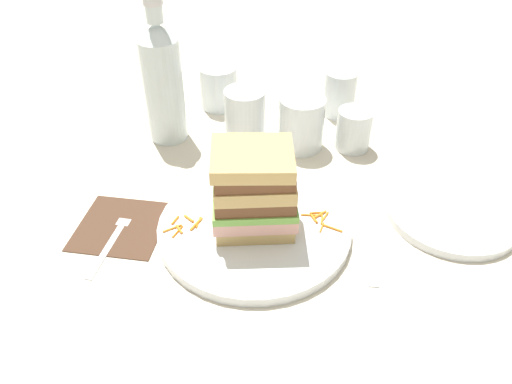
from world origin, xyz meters
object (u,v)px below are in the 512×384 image
(empty_tumbler_0, at_px, (219,87))
(side_plate, at_px, (452,213))
(fork, at_px, (115,234))
(empty_tumbler_2, at_px, (340,93))
(empty_tumbler_1, at_px, (245,115))
(napkin_dark, at_px, (121,226))
(knife, at_px, (370,238))
(water_bottle, at_px, (163,82))
(main_plate, at_px, (254,229))
(juice_glass, at_px, (301,125))
(sandwich, at_px, (254,192))
(empty_tumbler_3, at_px, (354,130))

(empty_tumbler_0, bearing_deg, side_plate, -37.60)
(fork, distance_m, empty_tumbler_2, 0.53)
(empty_tumbler_1, xyz_separation_m, empty_tumbler_2, (0.18, 0.11, -0.00))
(napkin_dark, bearing_deg, empty_tumbler_2, 48.50)
(napkin_dark, relative_size, knife, 0.65)
(napkin_dark, xyz_separation_m, knife, (0.38, 0.01, 0.00))
(empty_tumbler_1, relative_size, empty_tumbler_2, 1.09)
(water_bottle, xyz_separation_m, empty_tumbler_0, (0.08, 0.13, -0.07))
(water_bottle, height_order, empty_tumbler_2, water_bottle)
(main_plate, relative_size, water_bottle, 1.09)
(fork, height_order, juice_glass, juice_glass)
(sandwich, relative_size, fork, 0.79)
(water_bottle, height_order, side_plate, water_bottle)
(napkin_dark, bearing_deg, empty_tumbler_1, 59.31)
(sandwich, height_order, fork, sandwich)
(empty_tumbler_3, xyz_separation_m, side_plate, (0.14, -0.18, -0.03))
(empty_tumbler_2, bearing_deg, napkin_dark, -131.50)
(sandwich, xyz_separation_m, water_bottle, (-0.19, 0.26, 0.04))
(napkin_dark, height_order, fork, fork)
(knife, relative_size, empty_tumbler_1, 2.01)
(water_bottle, bearing_deg, fork, -93.13)
(juice_glass, distance_m, side_plate, 0.30)
(fork, relative_size, empty_tumbler_0, 1.90)
(sandwich, distance_m, napkin_dark, 0.22)
(empty_tumbler_3, bearing_deg, empty_tumbler_2, 99.79)
(sandwich, xyz_separation_m, juice_glass, (0.06, 0.25, -0.03))
(knife, relative_size, empty_tumbler_0, 2.28)
(empty_tumbler_2, relative_size, side_plate, 0.46)
(empty_tumbler_0, distance_m, empty_tumbler_2, 0.25)
(napkin_dark, bearing_deg, fork, -95.86)
(empty_tumbler_1, relative_size, empty_tumbler_3, 1.30)
(empty_tumbler_0, relative_size, empty_tumbler_2, 0.96)
(fork, height_order, knife, fork)
(sandwich, distance_m, water_bottle, 0.32)
(main_plate, bearing_deg, side_plate, 12.80)
(knife, distance_m, empty_tumbler_3, 0.25)
(knife, height_order, empty_tumbler_0, empty_tumbler_0)
(empty_tumbler_2, bearing_deg, sandwich, -109.88)
(knife, relative_size, empty_tumbler_2, 2.18)
(knife, height_order, empty_tumbler_2, empty_tumbler_2)
(juice_glass, bearing_deg, empty_tumbler_3, 2.77)
(sandwich, height_order, napkin_dark, sandwich)
(main_plate, bearing_deg, empty_tumbler_0, 106.18)
(juice_glass, xyz_separation_m, water_bottle, (-0.25, 0.01, 0.07))
(side_plate, bearing_deg, empty_tumbler_0, 142.40)
(empty_tumbler_1, distance_m, empty_tumbler_2, 0.21)
(napkin_dark, distance_m, fork, 0.02)
(empty_tumbler_1, bearing_deg, water_bottle, -177.07)
(fork, bearing_deg, main_plate, 7.44)
(water_bottle, height_order, empty_tumbler_3, water_bottle)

